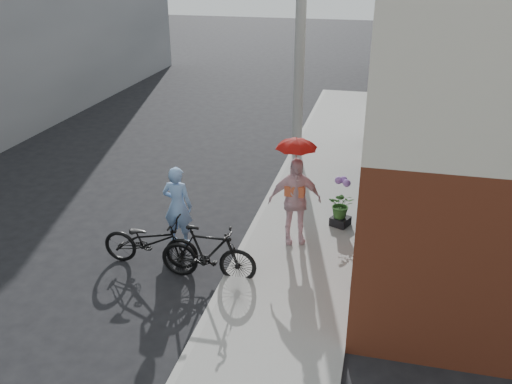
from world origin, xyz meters
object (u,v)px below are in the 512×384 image
at_px(bike_left, 150,241).
at_px(planter, 340,221).
at_px(kimono_woman, 295,201).
at_px(bike_right, 208,254).
at_px(officer, 178,206).
at_px(utility_pole, 300,33).

xyz_separation_m(bike_left, planter, (3.37, 2.23, -0.28)).
bearing_deg(planter, kimono_woman, -133.83).
bearing_deg(planter, bike_right, -131.06).
xyz_separation_m(officer, bike_right, (1.00, -1.14, -0.30)).
height_order(officer, planter, officer).
relative_size(utility_pole, kimono_woman, 3.92).
relative_size(bike_right, planter, 5.01).
relative_size(utility_pole, planter, 19.70).
distance_m(officer, bike_right, 1.55).
relative_size(bike_left, planter, 5.30).
bearing_deg(bike_left, bike_right, -101.72).
bearing_deg(kimono_woman, planter, 27.09).
height_order(officer, kimono_woman, kimono_woman).
relative_size(bike_left, kimono_woman, 1.06).
xyz_separation_m(bike_right, planter, (2.15, 2.46, -0.32)).
bearing_deg(kimono_woman, bike_right, -148.45).
bearing_deg(officer, utility_pole, -103.43).
bearing_deg(utility_pole, officer, -105.49).
bearing_deg(bike_left, kimono_woman, -62.87).
bearing_deg(bike_right, bike_left, 77.60).
distance_m(bike_left, planter, 4.05).
bearing_deg(kimono_woman, bike_left, -171.02).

